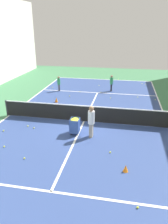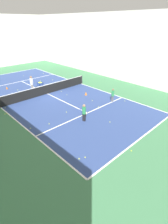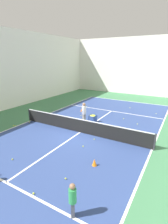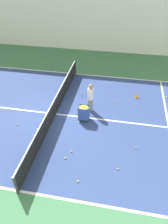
{
  "view_description": "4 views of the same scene",
  "coord_description": "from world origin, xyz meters",
  "px_view_note": "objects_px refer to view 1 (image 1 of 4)",
  "views": [
    {
      "loc": [
        -2.16,
        11.15,
        5.13
      ],
      "look_at": [
        0.0,
        0.0,
        0.58
      ],
      "focal_mm": 35.0,
      "sensor_mm": 36.0,
      "label": 1
    },
    {
      "loc": [
        -8.66,
        -14.48,
        6.47
      ],
      "look_at": [
        -1.05,
        -6.46,
        0.73
      ],
      "focal_mm": 28.0,
      "sensor_mm": 36.0,
      "label": 2
    },
    {
      "loc": [
        5.69,
        -9.26,
        4.81
      ],
      "look_at": [
        -0.69,
        1.73,
        0.88
      ],
      "focal_mm": 28.0,
      "sensor_mm": 36.0,
      "label": 3
    },
    {
      "loc": [
        8.66,
        3.16,
        7.11
      ],
      "look_at": [
        0.17,
        1.55,
        0.49
      ],
      "focal_mm": 35.0,
      "sensor_mm": 36.0,
      "label": 4
    }
  ],
  "objects_px": {
    "player_near_baseline": "(112,82)",
    "training_cone_1": "(126,168)",
    "coach_at_net": "(91,120)",
    "child_midcourt": "(59,83)",
    "tennis_net": "(84,113)",
    "ball_cart": "(75,123)",
    "training_cone_0": "(56,100)"
  },
  "relations": [
    {
      "from": "ball_cart",
      "to": "player_near_baseline",
      "type": "bearing_deg",
      "value": -98.66
    },
    {
      "from": "ball_cart",
      "to": "training_cone_0",
      "type": "height_order",
      "value": "ball_cart"
    },
    {
      "from": "tennis_net",
      "to": "coach_at_net",
      "type": "relative_size",
      "value": 5.98
    },
    {
      "from": "player_near_baseline",
      "to": "training_cone_1",
      "type": "xyz_separation_m",
      "value": [
        -1.35,
        10.64,
        -0.62
      ]
    },
    {
      "from": "coach_at_net",
      "to": "training_cone_0",
      "type": "relative_size",
      "value": 4.72
    },
    {
      "from": "ball_cart",
      "to": "training_cone_0",
      "type": "xyz_separation_m",
      "value": [
        2.4,
        -4.46,
        -0.4
      ]
    },
    {
      "from": "ball_cart",
      "to": "training_cone_1",
      "type": "distance_m",
      "value": 3.71
    },
    {
      "from": "coach_at_net",
      "to": "ball_cart",
      "type": "height_order",
      "value": "coach_at_net"
    },
    {
      "from": "coach_at_net",
      "to": "child_midcourt",
      "type": "relative_size",
      "value": 1.3
    },
    {
      "from": "coach_at_net",
      "to": "child_midcourt",
      "type": "xyz_separation_m",
      "value": [
        3.91,
        -7.42,
        -0.21
      ]
    },
    {
      "from": "ball_cart",
      "to": "child_midcourt",
      "type": "bearing_deg",
      "value": -67.16
    },
    {
      "from": "child_midcourt",
      "to": "tennis_net",
      "type": "bearing_deg",
      "value": -4.32
    },
    {
      "from": "player_near_baseline",
      "to": "ball_cart",
      "type": "distance_m",
      "value": 8.09
    },
    {
      "from": "ball_cart",
      "to": "tennis_net",
      "type": "bearing_deg",
      "value": -96.18
    },
    {
      "from": "player_near_baseline",
      "to": "ball_cart",
      "type": "bearing_deg",
      "value": -15.61
    },
    {
      "from": "training_cone_1",
      "to": "training_cone_0",
      "type": "bearing_deg",
      "value": -55.03
    },
    {
      "from": "player_near_baseline",
      "to": "tennis_net",
      "type": "bearing_deg",
      "value": -16.2
    },
    {
      "from": "tennis_net",
      "to": "player_near_baseline",
      "type": "height_order",
      "value": "player_near_baseline"
    },
    {
      "from": "ball_cart",
      "to": "training_cone_1",
      "type": "relative_size",
      "value": 2.94
    },
    {
      "from": "player_near_baseline",
      "to": "training_cone_1",
      "type": "distance_m",
      "value": 10.75
    },
    {
      "from": "tennis_net",
      "to": "training_cone_1",
      "type": "distance_m",
      "value": 4.85
    },
    {
      "from": "child_midcourt",
      "to": "ball_cart",
      "type": "bearing_deg",
      "value": -10.93
    },
    {
      "from": "tennis_net",
      "to": "training_cone_0",
      "type": "bearing_deg",
      "value": -48.6
    },
    {
      "from": "child_midcourt",
      "to": "training_cone_0",
      "type": "distance_m",
      "value": 2.91
    },
    {
      "from": "player_near_baseline",
      "to": "training_cone_0",
      "type": "xyz_separation_m",
      "value": [
        3.62,
        3.54,
        -0.59
      ]
    },
    {
      "from": "tennis_net",
      "to": "training_cone_1",
      "type": "bearing_deg",
      "value": 119.8
    },
    {
      "from": "player_near_baseline",
      "to": "coach_at_net",
      "type": "xyz_separation_m",
      "value": [
        0.36,
        8.17,
        0.15
      ]
    },
    {
      "from": "tennis_net",
      "to": "ball_cart",
      "type": "distance_m",
      "value": 1.56
    },
    {
      "from": "training_cone_0",
      "to": "coach_at_net",
      "type": "bearing_deg",
      "value": 125.09
    },
    {
      "from": "coach_at_net",
      "to": "training_cone_0",
      "type": "distance_m",
      "value": 5.72
    },
    {
      "from": "training_cone_1",
      "to": "child_midcourt",
      "type": "bearing_deg",
      "value": -60.4
    },
    {
      "from": "training_cone_1",
      "to": "coach_at_net",
      "type": "bearing_deg",
      "value": -55.26
    }
  ]
}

